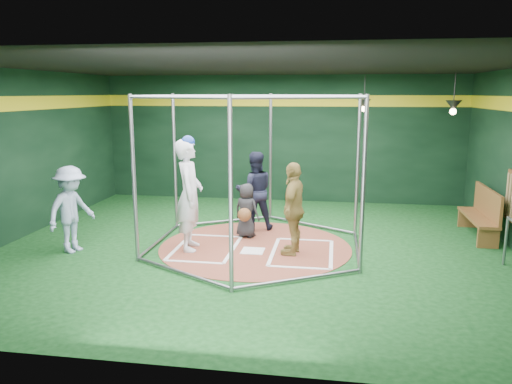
% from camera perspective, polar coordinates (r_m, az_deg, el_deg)
% --- Properties ---
extents(room_shell, '(10.10, 9.10, 3.53)m').
position_cam_1_polar(room_shell, '(9.61, -0.09, 3.72)').
color(room_shell, '#0B3311').
rests_on(room_shell, ground).
extents(clay_disc, '(3.80, 3.80, 0.01)m').
position_cam_1_polar(clay_disc, '(9.99, -0.09, -6.28)').
color(clay_disc, brown).
rests_on(clay_disc, ground).
extents(home_plate, '(0.43, 0.43, 0.01)m').
position_cam_1_polar(home_plate, '(9.70, -0.37, -6.74)').
color(home_plate, white).
rests_on(home_plate, clay_disc).
extents(batter_box_left, '(1.17, 1.77, 0.01)m').
position_cam_1_polar(batter_box_left, '(9.94, -5.77, -6.36)').
color(batter_box_left, white).
rests_on(batter_box_left, clay_disc).
extents(batter_box_right, '(1.17, 1.77, 0.01)m').
position_cam_1_polar(batter_box_right, '(9.65, 5.29, -6.90)').
color(batter_box_right, white).
rests_on(batter_box_right, clay_disc).
extents(batting_cage, '(4.05, 4.67, 3.00)m').
position_cam_1_polar(batting_cage, '(9.64, -0.09, 2.22)').
color(batting_cage, gray).
rests_on(batting_cage, ground).
extents(pendant_lamp_near, '(0.34, 0.34, 0.90)m').
position_cam_1_polar(pendant_lamp_near, '(13.02, 12.24, 9.81)').
color(pendant_lamp_near, black).
rests_on(pendant_lamp_near, room_shell).
extents(pendant_lamp_far, '(0.34, 0.34, 0.90)m').
position_cam_1_polar(pendant_lamp_far, '(11.67, 21.63, 9.14)').
color(pendant_lamp_far, black).
rests_on(pendant_lamp_far, room_shell).
extents(batter_figure, '(0.63, 0.85, 2.22)m').
position_cam_1_polar(batter_figure, '(9.67, -7.63, -0.23)').
color(batter_figure, silver).
rests_on(batter_figure, clay_disc).
extents(visitor_leopard, '(0.59, 1.08, 1.75)m').
position_cam_1_polar(visitor_leopard, '(9.37, 4.31, -1.89)').
color(visitor_leopard, tan).
rests_on(visitor_leopard, clay_disc).
extents(catcher_figure, '(0.65, 0.66, 1.15)m').
position_cam_1_polar(catcher_figure, '(10.49, -1.11, -2.15)').
color(catcher_figure, black).
rests_on(catcher_figure, clay_disc).
extents(umpire, '(1.00, 0.88, 1.74)m').
position_cam_1_polar(umpire, '(11.04, -0.17, 0.14)').
color(umpire, black).
rests_on(umpire, clay_disc).
extents(bystander_blue, '(0.92, 1.21, 1.67)m').
position_cam_1_polar(bystander_blue, '(10.13, -20.38, -1.89)').
color(bystander_blue, '#94A6C4').
rests_on(bystander_blue, ground).
extents(dugout_bench, '(0.42, 1.81, 1.05)m').
position_cam_1_polar(dugout_bench, '(11.57, 24.45, -2.12)').
color(dugout_bench, brown).
rests_on(dugout_bench, ground).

